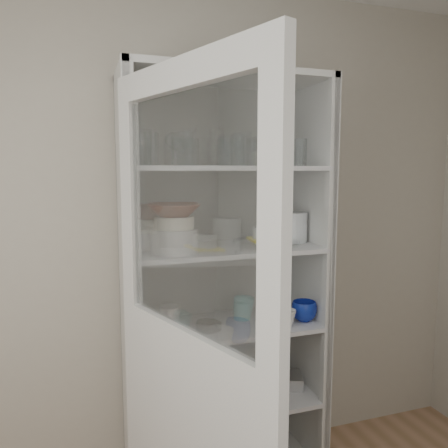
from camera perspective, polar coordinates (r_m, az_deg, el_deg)
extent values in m
cube|color=#B6AF9E|center=(2.35, -6.38, -1.37)|extent=(3.60, 0.02, 2.60)
cube|color=beige|center=(2.14, -12.59, -9.18)|extent=(0.03, 0.45, 2.10)
cube|color=beige|center=(2.43, 11.02, -7.19)|extent=(0.03, 0.45, 2.10)
cube|color=slate|center=(2.43, -1.57, -7.05)|extent=(1.00, 0.03, 2.10)
cube|color=beige|center=(2.20, 0.00, 18.67)|extent=(1.00, 0.45, 0.03)
cube|color=silver|center=(2.45, 0.12, -22.04)|extent=(0.94, 0.42, 0.02)
cube|color=silver|center=(2.28, 0.12, -13.24)|extent=(0.94, 0.42, 0.02)
cube|color=silver|center=(2.18, 0.12, -3.31)|extent=(0.94, 0.42, 0.02)
cube|color=silver|center=(2.14, 0.13, 7.28)|extent=(0.94, 0.42, 0.02)
cube|color=beige|center=(1.47, -5.08, 19.14)|extent=(0.35, 0.86, 0.10)
cube|color=beige|center=(1.80, -12.09, 2.38)|extent=(0.07, 0.10, 0.80)
cube|color=beige|center=(1.13, 6.57, -0.15)|extent=(0.07, 0.10, 0.80)
cube|color=silver|center=(1.45, -4.88, 1.41)|extent=(0.26, 0.68, 0.78)
cylinder|color=silver|center=(1.94, -10.50, 9.80)|extent=(0.09, 0.09, 0.15)
cylinder|color=silver|center=(1.93, -9.54, 9.64)|extent=(0.08, 0.08, 0.14)
cylinder|color=silver|center=(1.98, -5.04, 9.75)|extent=(0.09, 0.09, 0.15)
cylinder|color=silver|center=(2.08, 2.52, 9.72)|extent=(0.08, 0.08, 0.16)
cylinder|color=silver|center=(2.04, 0.32, 9.51)|extent=(0.09, 0.09, 0.14)
cylinder|color=silver|center=(2.12, 6.77, 9.60)|extent=(0.08, 0.08, 0.15)
cylinder|color=silver|center=(2.18, 9.91, 9.20)|extent=(0.07, 0.07, 0.13)
cylinder|color=silver|center=(2.07, -11.03, 9.61)|extent=(0.10, 0.10, 0.16)
cylinder|color=silver|center=(2.08, -4.13, 9.33)|extent=(0.07, 0.07, 0.13)
cylinder|color=silver|center=(2.16, 0.02, 9.35)|extent=(0.09, 0.09, 0.14)
cylinder|color=silver|center=(2.14, 0.85, 9.28)|extent=(0.07, 0.07, 0.13)
cylinder|color=silver|center=(2.24, 5.60, 9.15)|extent=(0.06, 0.06, 0.13)
cylinder|color=silver|center=(2.03, -6.50, -2.18)|extent=(0.22, 0.22, 0.11)
cylinder|color=silver|center=(2.19, -10.36, -1.78)|extent=(0.20, 0.20, 0.10)
cylinder|color=silver|center=(2.02, -6.53, 0.19)|extent=(0.24, 0.24, 0.06)
imported|color=#582618|center=(2.01, -6.55, 1.84)|extent=(0.28, 0.28, 0.06)
cylinder|color=silver|center=(2.27, 5.52, -2.40)|extent=(0.43, 0.43, 0.02)
cube|color=yellow|center=(2.26, 5.53, -2.01)|extent=(0.18, 0.18, 0.01)
cylinder|color=silver|center=(2.26, 5.54, -1.11)|extent=(0.17, 0.17, 0.06)
cylinder|color=silver|center=(2.34, 8.99, -0.41)|extent=(0.15, 0.15, 0.16)
imported|color=navy|center=(2.35, 10.42, -11.11)|extent=(0.16, 0.16, 0.10)
imported|color=teal|center=(2.37, 2.66, -10.82)|extent=(0.15, 0.15, 0.11)
imported|color=silver|center=(2.26, 8.20, -12.06)|extent=(0.12, 0.12, 0.09)
cylinder|color=teal|center=(2.35, 2.41, -11.19)|extent=(0.09, 0.09, 0.09)
ellipsoid|color=teal|center=(2.33, 2.41, -9.91)|extent=(0.09, 0.09, 0.02)
cylinder|color=#ACACAC|center=(2.20, -2.19, -13.16)|extent=(0.11, 0.11, 0.04)
cylinder|color=silver|center=(2.22, -7.11, -12.05)|extent=(0.13, 0.13, 0.12)
imported|color=silver|center=(2.41, -1.62, -21.23)|extent=(0.26, 0.26, 0.08)
cube|color=#A8A8A8|center=(2.57, 7.58, -19.56)|extent=(0.25, 0.21, 0.06)
cylinder|color=silver|center=(2.07, -5.89, 9.49)|extent=(0.07, 0.07, 0.14)
cylinder|color=silver|center=(2.04, 2.22, 9.65)|extent=(0.07, 0.07, 0.15)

